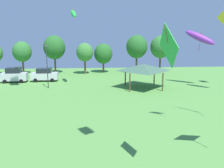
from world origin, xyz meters
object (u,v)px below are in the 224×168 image
at_px(kite_flying_4, 168,46).
at_px(treeline_tree_1, 22,52).
at_px(treeline_tree_4, 103,54).
at_px(parked_car_leftmost, 14,75).
at_px(treeline_tree_2, 54,48).
at_px(treeline_tree_3, 85,52).
at_px(parked_car_second_from_left, 45,75).
at_px(light_post_0, 47,64).
at_px(kite_flying_0, 200,38).
at_px(treeline_tree_6, 161,47).
at_px(treeline_tree_5, 137,47).
at_px(park_pavilion, 143,67).
at_px(kite_flying_7, 73,13).

height_order(kite_flying_4, treeline_tree_1, kite_flying_4).
xyz_separation_m(kite_flying_4, treeline_tree_4, (-1.80, 37.80, -3.31)).
bearing_deg(kite_flying_4, parked_car_leftmost, 121.32).
xyz_separation_m(treeline_tree_2, treeline_tree_3, (6.19, -1.39, -0.92)).
height_order(parked_car_second_from_left, light_post_0, light_post_0).
relative_size(treeline_tree_3, treeline_tree_4, 1.03).
bearing_deg(treeline_tree_4, parked_car_second_from_left, -139.31).
xyz_separation_m(parked_car_leftmost, treeline_tree_4, (15.38, 9.56, 2.73)).
xyz_separation_m(kite_flying_0, parked_car_second_from_left, (-24.66, 5.19, -6.29)).
height_order(treeline_tree_1, treeline_tree_6, treeline_tree_6).
bearing_deg(kite_flying_0, treeline_tree_5, 119.05).
height_order(kite_flying_0, light_post_0, kite_flying_0).
relative_size(parked_car_leftmost, park_pavilion, 0.69).
relative_size(kite_flying_4, treeline_tree_6, 0.31).
height_order(kite_flying_7, parked_car_second_from_left, kite_flying_7).
height_order(kite_flying_4, kite_flying_7, kite_flying_7).
bearing_deg(treeline_tree_5, treeline_tree_3, -176.93).
height_order(kite_flying_0, treeline_tree_4, kite_flying_0).
distance_m(kite_flying_4, park_pavilion, 23.10).
relative_size(kite_flying_0, park_pavilion, 0.74).
distance_m(kite_flying_0, treeline_tree_1, 33.59).
distance_m(kite_flying_4, treeline_tree_1, 41.51).
bearing_deg(treeline_tree_3, kite_flying_0, -34.94).
xyz_separation_m(kite_flying_7, parked_car_second_from_left, (-5.55, 4.08, -9.81)).
xyz_separation_m(parked_car_second_from_left, treeline_tree_1, (-5.91, 8.42, 3.36)).
bearing_deg(treeline_tree_3, treeline_tree_4, 23.31).
bearing_deg(kite_flying_0, kite_flying_4, -117.67).
bearing_deg(treeline_tree_5, treeline_tree_1, 178.84).
bearing_deg(light_post_0, treeline_tree_3, 68.70).
relative_size(kite_flying_0, kite_flying_4, 1.89).
bearing_deg(treeline_tree_6, treeline_tree_4, 171.93).
distance_m(kite_flying_4, treeline_tree_3, 36.71).
height_order(park_pavilion, treeline_tree_1, treeline_tree_1).
xyz_separation_m(parked_car_leftmost, parked_car_second_from_left, (4.90, 0.54, -0.10)).
bearing_deg(treeline_tree_1, kite_flying_7, -47.47).
bearing_deg(light_post_0, treeline_tree_5, 40.74).
bearing_deg(treeline_tree_2, treeline_tree_5, -2.77).
relative_size(kite_flying_7, light_post_0, 0.52).
height_order(treeline_tree_4, treeline_tree_5, treeline_tree_5).
bearing_deg(park_pavilion, treeline_tree_3, 123.58).
bearing_deg(kite_flying_0, treeline_tree_2, 150.01).
distance_m(park_pavilion, treeline_tree_4, 16.27).
relative_size(treeline_tree_2, treeline_tree_6, 1.01).
height_order(treeline_tree_2, treeline_tree_3, treeline_tree_2).
relative_size(kite_flying_4, light_post_0, 0.37).
height_order(kite_flying_7, treeline_tree_4, kite_flying_7).
xyz_separation_m(kite_flying_4, kite_flying_7, (-6.74, 24.70, 3.67)).
relative_size(kite_flying_7, treeline_tree_4, 0.55).
relative_size(kite_flying_0, parked_car_leftmost, 1.07).
bearing_deg(treeline_tree_2, treeline_tree_3, -12.65).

